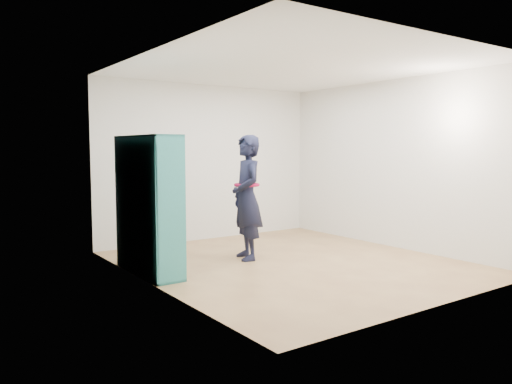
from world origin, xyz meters
TOP-DOWN VIEW (x-y plane):
  - floor at (0.00, 0.00)m, footprint 4.50×4.50m
  - ceiling at (0.00, 0.00)m, footprint 4.50×4.50m
  - wall_left at (-2.00, 0.00)m, footprint 0.02×4.50m
  - wall_right at (2.00, 0.00)m, footprint 0.02×4.50m
  - wall_back at (0.00, 2.25)m, footprint 4.00×0.02m
  - wall_front at (0.00, -2.25)m, footprint 4.00×0.02m
  - bookshelf at (-1.83, 0.60)m, footprint 0.37×1.28m
  - person at (-0.37, 0.57)m, footprint 0.57×0.72m
  - smartphone at (-0.48, 0.70)m, footprint 0.02×0.10m

SIDE VIEW (x-z plane):
  - floor at x=0.00m, z-range 0.00..0.00m
  - bookshelf at x=-1.83m, z-range -0.03..1.67m
  - person at x=-0.37m, z-range 0.00..1.73m
  - smartphone at x=-0.48m, z-range 0.91..1.05m
  - wall_left at x=-2.00m, z-range 0.00..2.60m
  - wall_right at x=2.00m, z-range 0.00..2.60m
  - wall_back at x=0.00m, z-range 0.00..2.60m
  - wall_front at x=0.00m, z-range 0.00..2.60m
  - ceiling at x=0.00m, z-range 2.60..2.60m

